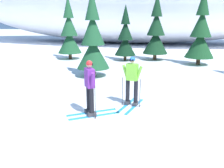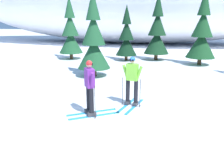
{
  "view_description": "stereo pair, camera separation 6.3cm",
  "coord_description": "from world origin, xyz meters",
  "px_view_note": "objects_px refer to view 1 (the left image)",
  "views": [
    {
      "loc": [
        2.17,
        -7.09,
        3.11
      ],
      "look_at": [
        0.15,
        0.62,
        0.95
      ],
      "focal_mm": 38.55,
      "sensor_mm": 36.0,
      "label": 1
    },
    {
      "loc": [
        2.23,
        -7.07,
        3.11
      ],
      "look_at": [
        0.15,
        0.62,
        0.95
      ],
      "focal_mm": 38.55,
      "sensor_mm": 36.0,
      "label": 2
    }
  ],
  "objects_px": {
    "pine_tree_far_left": "(69,33)",
    "skier_purple_jacket": "(90,87)",
    "skier_lime_jacket": "(132,80)",
    "pine_tree_center_left": "(125,38)",
    "pine_tree_right": "(201,34)",
    "pine_tree_center_right": "(156,33)",
    "pine_tree_left": "(93,41)"
  },
  "relations": [
    {
      "from": "skier_purple_jacket",
      "to": "pine_tree_left",
      "type": "distance_m",
      "value": 5.75
    },
    {
      "from": "pine_tree_left",
      "to": "pine_tree_center_left",
      "type": "height_order",
      "value": "pine_tree_left"
    },
    {
      "from": "skier_lime_jacket",
      "to": "pine_tree_left",
      "type": "relative_size",
      "value": 0.39
    },
    {
      "from": "pine_tree_left",
      "to": "pine_tree_center_right",
      "type": "bearing_deg",
      "value": 66.62
    },
    {
      "from": "pine_tree_center_left",
      "to": "pine_tree_center_right",
      "type": "height_order",
      "value": "pine_tree_center_right"
    },
    {
      "from": "skier_lime_jacket",
      "to": "skier_purple_jacket",
      "type": "relative_size",
      "value": 0.99
    },
    {
      "from": "pine_tree_far_left",
      "to": "pine_tree_center_right",
      "type": "relative_size",
      "value": 0.97
    },
    {
      "from": "skier_lime_jacket",
      "to": "skier_purple_jacket",
      "type": "bearing_deg",
      "value": -132.82
    },
    {
      "from": "skier_lime_jacket",
      "to": "pine_tree_center_right",
      "type": "distance_m",
      "value": 10.76
    },
    {
      "from": "pine_tree_left",
      "to": "pine_tree_center_right",
      "type": "xyz_separation_m",
      "value": [
        2.83,
        6.56,
        0.15
      ]
    },
    {
      "from": "pine_tree_far_left",
      "to": "pine_tree_center_right",
      "type": "distance_m",
      "value": 6.74
    },
    {
      "from": "skier_purple_jacket",
      "to": "pine_tree_right",
      "type": "height_order",
      "value": "pine_tree_right"
    },
    {
      "from": "pine_tree_far_left",
      "to": "pine_tree_right",
      "type": "distance_m",
      "value": 9.74
    },
    {
      "from": "skier_purple_jacket",
      "to": "skier_lime_jacket",
      "type": "bearing_deg",
      "value": 47.18
    },
    {
      "from": "skier_lime_jacket",
      "to": "pine_tree_center_right",
      "type": "height_order",
      "value": "pine_tree_center_right"
    },
    {
      "from": "pine_tree_center_right",
      "to": "pine_tree_right",
      "type": "distance_m",
      "value": 3.41
    },
    {
      "from": "skier_lime_jacket",
      "to": "pine_tree_right",
      "type": "relative_size",
      "value": 0.36
    },
    {
      "from": "pine_tree_left",
      "to": "pine_tree_center_right",
      "type": "distance_m",
      "value": 7.15
    },
    {
      "from": "pine_tree_left",
      "to": "skier_purple_jacket",
      "type": "bearing_deg",
      "value": -72.06
    },
    {
      "from": "skier_purple_jacket",
      "to": "pine_tree_far_left",
      "type": "relative_size",
      "value": 0.38
    },
    {
      "from": "skier_purple_jacket",
      "to": "pine_tree_left",
      "type": "bearing_deg",
      "value": 107.94
    },
    {
      "from": "pine_tree_right",
      "to": "skier_purple_jacket",
      "type": "bearing_deg",
      "value": -111.73
    },
    {
      "from": "pine_tree_center_left",
      "to": "skier_lime_jacket",
      "type": "bearing_deg",
      "value": -76.98
    },
    {
      "from": "skier_purple_jacket",
      "to": "pine_tree_center_right",
      "type": "xyz_separation_m",
      "value": [
        1.09,
        11.95,
        1.12
      ]
    },
    {
      "from": "pine_tree_center_left",
      "to": "pine_tree_right",
      "type": "bearing_deg",
      "value": -4.96
    },
    {
      "from": "pine_tree_left",
      "to": "pine_tree_right",
      "type": "distance_m",
      "value": 7.92
    },
    {
      "from": "pine_tree_far_left",
      "to": "skier_purple_jacket",
      "type": "bearing_deg",
      "value": -62.6
    },
    {
      "from": "pine_tree_center_left",
      "to": "pine_tree_center_right",
      "type": "relative_size",
      "value": 0.83
    },
    {
      "from": "pine_tree_center_right",
      "to": "pine_tree_far_left",
      "type": "bearing_deg",
      "value": -168.85
    },
    {
      "from": "skier_purple_jacket",
      "to": "pine_tree_center_right",
      "type": "distance_m",
      "value": 12.05
    },
    {
      "from": "pine_tree_center_left",
      "to": "pine_tree_right",
      "type": "relative_size",
      "value": 0.82
    },
    {
      "from": "pine_tree_far_left",
      "to": "skier_lime_jacket",
      "type": "bearing_deg",
      "value": -54.62
    }
  ]
}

